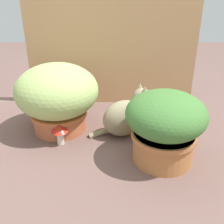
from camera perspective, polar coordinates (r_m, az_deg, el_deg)
name	(u,v)px	position (r m, az deg, el deg)	size (l,w,h in m)	color
ground_plane	(88,142)	(1.51, -5.38, -6.54)	(6.00, 6.00, 0.00)	brown
cardboard_backdrop	(111,50)	(1.89, -0.12, 13.65)	(1.21, 0.03, 0.81)	tan
grass_planter	(57,95)	(1.56, -12.06, 3.59)	(0.49, 0.49, 0.42)	#BB623C
leafy_planter	(165,125)	(1.28, 11.56, -2.79)	(0.39, 0.39, 0.37)	#B6703D
cat	(126,116)	(1.52, 3.22, -0.86)	(0.39, 0.25, 0.32)	gray
mushroom_ornament_red	(59,131)	(1.47, -11.56, -4.05)	(0.09, 0.09, 0.12)	silver
mushroom_ornament_pink	(44,125)	(1.57, -14.77, -2.87)	(0.07, 0.07, 0.10)	beige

